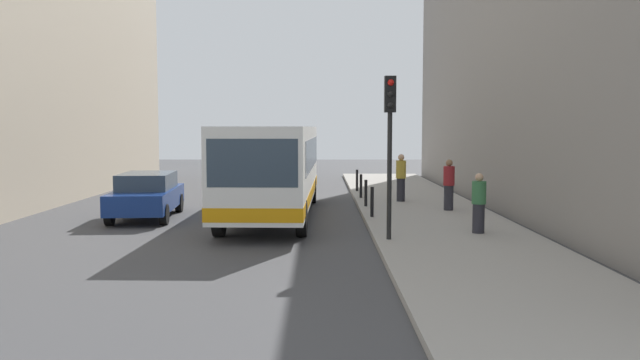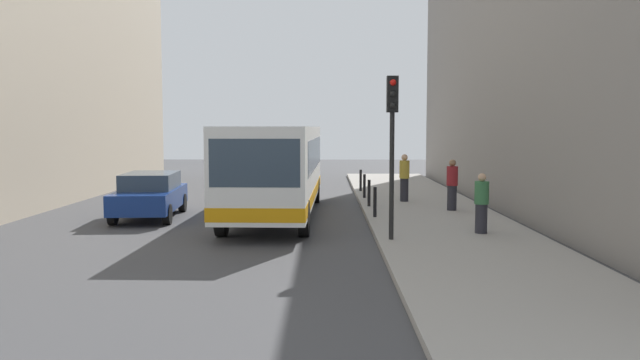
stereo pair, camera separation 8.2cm
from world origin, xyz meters
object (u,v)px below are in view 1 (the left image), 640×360
(car_beside_bus, at_px, (150,194))
(pedestrian_far_sidewalk, at_px, (404,178))
(bus, at_px, (277,165))
(bollard_mid, at_px, (369,193))
(pedestrian_near_signal, at_px, (482,203))
(pedestrian_mid_sidewalk, at_px, (452,185))
(bollard_far, at_px, (364,186))
(bollard_near, at_px, (375,202))
(bollard_farthest, at_px, (360,180))
(traffic_light, at_px, (393,126))

(car_beside_bus, xyz_separation_m, pedestrian_far_sidewalk, (8.78, 3.51, 0.27))
(bus, distance_m, bollard_mid, 3.70)
(bus, xyz_separation_m, car_beside_bus, (-4.16, -0.44, -0.94))
(pedestrian_near_signal, distance_m, pedestrian_mid_sidewalk, 4.74)
(bollard_mid, xyz_separation_m, pedestrian_near_signal, (2.61, -5.84, 0.32))
(bollard_far, relative_size, pedestrian_near_signal, 0.59)
(bus, bearing_deg, bollard_far, -125.06)
(pedestrian_far_sidewalk, bearing_deg, pedestrian_near_signal, -70.56)
(bollard_far, height_order, pedestrian_mid_sidewalk, pedestrian_mid_sidewalk)
(bollard_mid, bearing_deg, pedestrian_far_sidewalk, 46.64)
(car_beside_bus, relative_size, pedestrian_near_signal, 2.80)
(bollard_near, bearing_deg, bus, 159.11)
(bollard_mid, xyz_separation_m, pedestrian_mid_sidewalk, (2.75, -1.10, 0.39))
(bollard_farthest, bearing_deg, pedestrian_near_signal, -77.06)
(bollard_near, relative_size, bollard_mid, 1.00)
(pedestrian_mid_sidewalk, xyz_separation_m, pedestrian_far_sidewalk, (-1.30, 2.64, 0.04))
(bus, bearing_deg, pedestrian_far_sidewalk, -144.94)
(bus, height_order, bollard_mid, bus)
(bollard_farthest, xyz_separation_m, pedestrian_mid_sidewalk, (2.75, -6.60, 0.39))
(pedestrian_near_signal, distance_m, pedestrian_far_sidewalk, 7.46)
(bollard_near, bearing_deg, traffic_light, -88.59)
(bollard_mid, height_order, bollard_far, same)
(bus, bearing_deg, car_beside_bus, 7.44)
(bus, height_order, car_beside_bus, bus)
(car_beside_bus, bearing_deg, bollard_near, 170.12)
(bus, distance_m, bollard_near, 3.57)
(bollard_near, xyz_separation_m, bollard_farthest, (0.00, 8.25, 0.00))
(car_beside_bus, bearing_deg, bus, -177.84)
(car_beside_bus, xyz_separation_m, bollard_far, (7.33, 4.73, -0.16))
(bollard_near, distance_m, bollard_far, 5.50)
(bus, height_order, bollard_near, bus)
(bollard_mid, distance_m, pedestrian_mid_sidewalk, 2.99)
(traffic_light, relative_size, bollard_near, 4.32)
(bollard_farthest, height_order, pedestrian_far_sidewalk, pedestrian_far_sidewalk)
(bollard_mid, xyz_separation_m, bollard_farthest, (0.00, 5.50, 0.00))
(traffic_light, bearing_deg, car_beside_bus, 146.88)
(car_beside_bus, xyz_separation_m, bollard_farthest, (7.33, 7.48, -0.16))
(bollard_near, distance_m, bollard_mid, 2.75)
(bollard_far, bearing_deg, bollard_farthest, 90.00)
(car_beside_bus, relative_size, traffic_light, 1.10)
(traffic_light, bearing_deg, bollard_farthest, 90.46)
(bollard_farthest, xyz_separation_m, pedestrian_near_signal, (2.61, -11.34, 0.32))
(bollard_farthest, bearing_deg, traffic_light, -89.54)
(car_beside_bus, height_order, bollard_near, car_beside_bus)
(car_beside_bus, height_order, traffic_light, traffic_light)
(bus, distance_m, bollard_far, 5.45)
(bollard_mid, height_order, bollard_farthest, same)
(bus, bearing_deg, bollard_mid, -152.69)
(traffic_light, relative_size, bollard_farthest, 4.32)
(traffic_light, bearing_deg, pedestrian_mid_sidewalk, 65.13)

